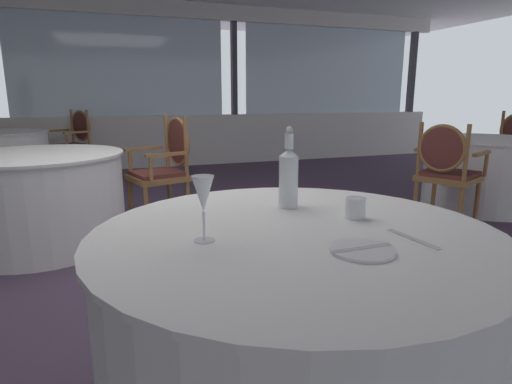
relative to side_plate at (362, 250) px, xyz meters
The scene contains 15 objects.
ground_plane 1.99m from the side_plate, 101.28° to the left, with size 15.35×15.35×0.00m, color #47384C.
window_wall_far 6.26m from the side_plate, 93.31° to the left, with size 11.69×0.14×2.63m.
foreground_table 0.45m from the side_plate, 112.24° to the left, with size 1.36×1.36×0.73m.
side_plate is the anchor object (origin of this frame).
butter_knife 0.01m from the side_plate, ahead, with size 0.19×0.02×0.00m, color silver.
dinner_fork 0.21m from the side_plate, 10.05° to the left, with size 0.21×0.02×0.00m, color silver.
water_bottle 0.55m from the side_plate, 89.83° to the left, with size 0.08×0.08×0.32m.
wine_glass 0.49m from the side_plate, 149.43° to the left, with size 0.07×0.07×0.20m.
water_tumbler 0.35m from the side_plate, 60.80° to the left, with size 0.07×0.07×0.08m, color white.
background_table_0 5.48m from the side_plate, 110.74° to the left, with size 1.16×1.16×0.73m.
dining_chair_0_1 5.79m from the side_plate, 100.94° to the left, with size 0.64×0.66×0.98m.
background_table_1 2.94m from the side_plate, 114.12° to the left, with size 1.30×1.30×0.73m.
dining_chair_1_1 2.99m from the side_plate, 92.97° to the left, with size 0.57×0.62×0.99m.
background_table_2 3.95m from the side_plate, 37.76° to the left, with size 1.25×1.25×0.73m.
dining_chair_2_1 2.92m from the side_plate, 42.23° to the left, with size 0.61×0.64×0.94m.
Camera 1 is at (-0.31, -2.80, 1.17)m, focal length 29.80 mm.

